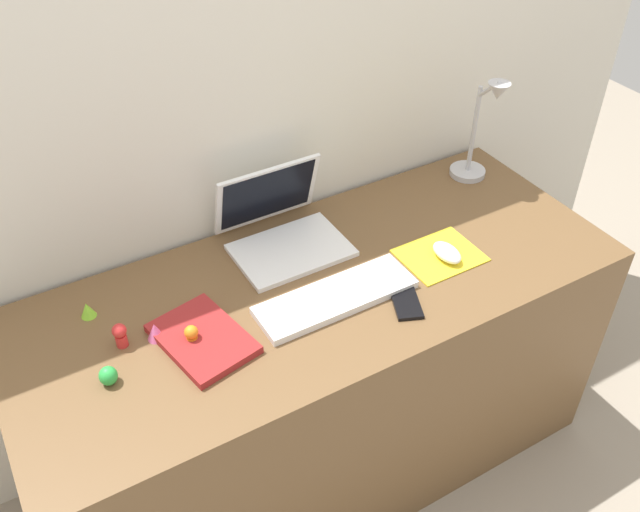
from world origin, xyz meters
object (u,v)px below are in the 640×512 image
desk_lamp (481,133)px  laptop (280,225)px  toy_figurine_green (108,376)px  toy_figurine_lime (87,310)px  toy_figurine_pink (155,331)px  cell_phone (405,301)px  keyboard (336,297)px  notebook_pad (203,339)px  toy_figurine_red (120,334)px  mouse (447,253)px  toy_figurine_orange (192,335)px

desk_lamp → laptop: bearing=177.9°
toy_figurine_green → toy_figurine_lime: (0.02, 0.23, -0.00)m
toy_figurine_pink → cell_phone: bearing=-18.6°
keyboard → notebook_pad: bearing=174.2°
keyboard → toy_figurine_red: (-0.50, 0.12, 0.03)m
desk_lamp → keyboard: bearing=-158.6°
toy_figurine_green → toy_figurine_red: 0.11m
mouse → notebook_pad: 0.68m
keyboard → toy_figurine_orange: size_ratio=7.56×
mouse → toy_figurine_pink: 0.77m
desk_lamp → toy_figurine_pink: bearing=-171.8°
toy_figurine_pink → mouse: bearing=-8.1°
toy_figurine_green → toy_figurine_orange: (0.20, 0.02, 0.01)m
toy_figurine_red → toy_figurine_lime: bearing=106.7°
mouse → toy_figurine_pink: bearing=171.9°
desk_lamp → toy_figurine_green: bearing=-169.2°
toy_figurine_red → notebook_pad: bearing=-27.1°
toy_figurine_red → toy_figurine_pink: bearing=-13.9°
toy_figurine_orange → toy_figurine_red: bearing=151.2°
desk_lamp → toy_figurine_orange: (-1.02, -0.22, -0.13)m
notebook_pad → toy_figurine_orange: size_ratio=4.43×
cell_phone → toy_figurine_red: bearing=-175.5°
notebook_pad → toy_figurine_red: size_ratio=3.76×
cell_phone → toy_figurine_green: bearing=-166.8°
keyboard → toy_figurine_orange: 0.37m
keyboard → desk_lamp: size_ratio=1.20×
notebook_pad → toy_figurine_lime: bearing=122.0°
laptop → desk_lamp: bearing=-2.1°
keyboard → toy_figurine_pink: size_ratio=9.03×
laptop → toy_figurine_red: bearing=-161.9°
toy_figurine_pink → toy_figurine_orange: size_ratio=0.84×
notebook_pad → toy_figurine_orange: (-0.02, 0.01, 0.02)m
laptop → toy_figurine_green: (-0.56, -0.26, -0.03)m
desk_lamp → toy_figurine_green: size_ratio=7.60×
keyboard → cell_phone: bearing=-33.1°
mouse → cell_phone: (-0.19, -0.08, -0.02)m
mouse → toy_figurine_red: size_ratio=1.50×
mouse → desk_lamp: (0.32, 0.27, 0.14)m
toy_figurine_pink → toy_figurine_red: bearing=166.1°
notebook_pad → toy_figurine_lime: toy_figurine_lime is taller
mouse → toy_figurine_lime: size_ratio=2.35×
cell_phone → desk_lamp: 0.64m
mouse → notebook_pad: (-0.68, 0.04, -0.01)m
toy_figurine_red → toy_figurine_green: bearing=-121.8°
desk_lamp → toy_figurine_pink: size_ratio=7.53×
toy_figurine_pink → laptop: bearing=23.2°
mouse → cell_phone: 0.21m
mouse → notebook_pad: size_ratio=0.40×
laptop → toy_figurine_red: size_ratio=4.70×
cell_phone → toy_figurine_green: toy_figurine_green is taller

